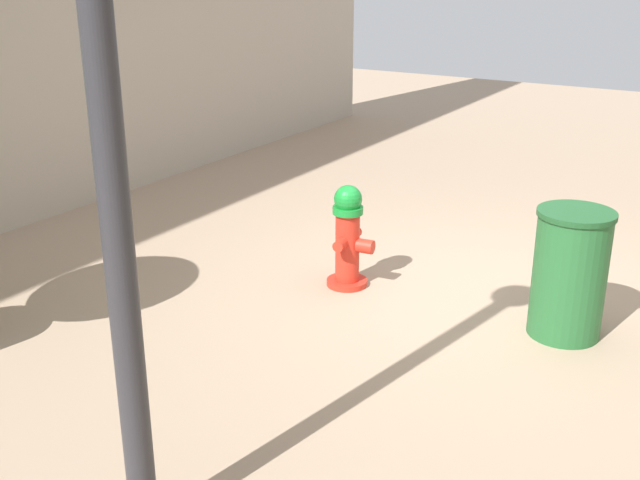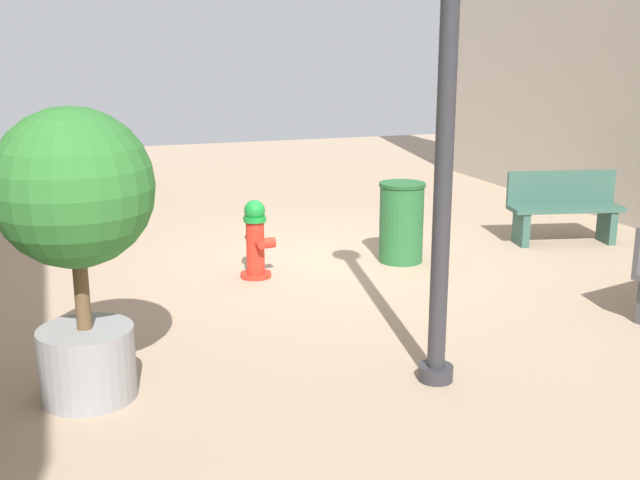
# 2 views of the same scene
# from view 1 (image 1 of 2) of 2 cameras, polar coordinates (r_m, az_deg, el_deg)

# --- Properties ---
(ground_plane) EXTENTS (23.40, 23.40, 0.00)m
(ground_plane) POSITION_cam_1_polar(r_m,az_deg,el_deg) (6.65, 11.64, -4.00)
(ground_plane) COLOR tan
(fire_hydrant) EXTENTS (0.42, 0.44, 0.90)m
(fire_hydrant) POSITION_cam_1_polar(r_m,az_deg,el_deg) (6.54, 2.11, 0.28)
(fire_hydrant) COLOR red
(fire_hydrant) RESTS_ON ground_plane
(trash_bin) EXTENTS (0.56, 0.56, 0.98)m
(trash_bin) POSITION_cam_1_polar(r_m,az_deg,el_deg) (5.96, 18.03, -2.39)
(trash_bin) COLOR #266633
(trash_bin) RESTS_ON ground_plane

